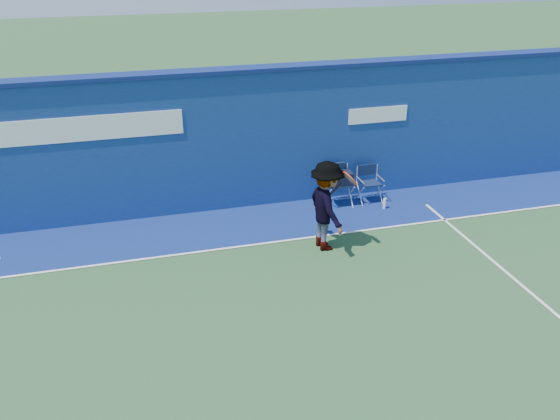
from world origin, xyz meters
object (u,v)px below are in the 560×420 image
object	(u,v)px
directors_chair_left	(339,189)
water_bottle	(385,204)
tennis_player	(327,206)
directors_chair_right	(369,191)

from	to	relation	value
directors_chair_left	water_bottle	size ratio (longest dim) A/B	3.71
water_bottle	tennis_player	bearing A→B (deg)	-144.41
water_bottle	tennis_player	xyz separation A→B (m)	(-1.86, -1.33, 0.77)
water_bottle	directors_chair_right	bearing A→B (deg)	109.31
directors_chair_left	directors_chair_right	bearing A→B (deg)	0.08
directors_chair_left	tennis_player	world-z (taller)	tennis_player
directors_chair_left	tennis_player	distance (m)	2.10
water_bottle	tennis_player	world-z (taller)	tennis_player
directors_chair_left	water_bottle	distance (m)	1.07
tennis_player	directors_chair_right	bearing A→B (deg)	46.92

